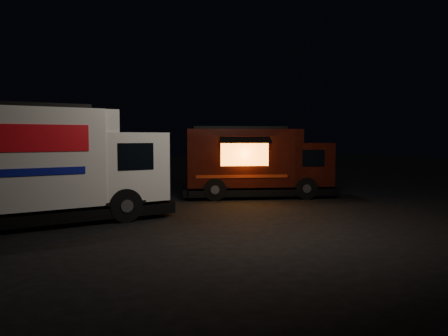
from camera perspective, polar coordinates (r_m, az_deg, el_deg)
ground at (r=14.16m, az=-1.22°, el=-5.94°), size 80.00×80.00×0.00m
white_truck at (r=13.44m, az=-23.01°, el=0.42°), size 7.68×3.48×3.36m
red_truck at (r=18.08m, az=4.41°, el=0.82°), size 6.61×4.12×2.89m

